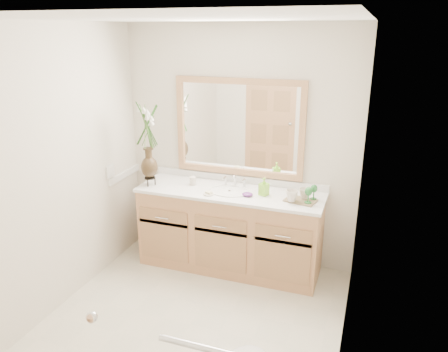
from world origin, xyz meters
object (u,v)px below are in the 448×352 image
at_px(flower_vase, 147,132).
at_px(tray, 300,201).
at_px(tumbler, 193,181).
at_px(soap_bottle, 264,187).

xyz_separation_m(flower_vase, tray, (1.51, 0.07, -0.54)).
bearing_deg(tumbler, soap_bottle, -2.95).
xyz_separation_m(tumbler, tray, (1.11, -0.08, -0.04)).
bearing_deg(tray, tumbler, -171.73).
xyz_separation_m(tumbler, soap_bottle, (0.75, -0.04, 0.03)).
relative_size(flower_vase, tumbler, 9.45).
distance_m(tumbler, tray, 1.11).
bearing_deg(tray, soap_bottle, -174.30).
height_order(flower_vase, tumbler, flower_vase).
height_order(tumbler, soap_bottle, soap_bottle).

